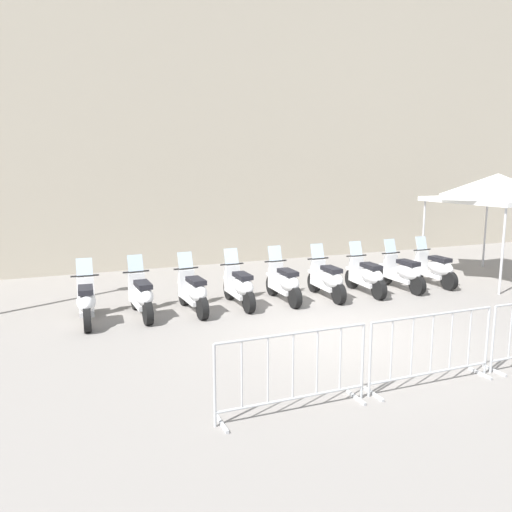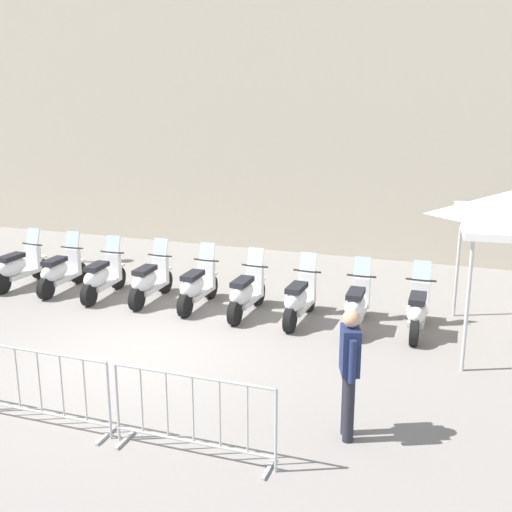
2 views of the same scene
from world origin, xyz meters
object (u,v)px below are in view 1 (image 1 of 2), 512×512
motorcycle_0 (86,302)px  motorcycle_4 (285,283)px  motorcycle_7 (403,273)px  motorcycle_6 (367,276)px  motorcycle_3 (240,287)px  motorcycle_5 (328,280)px  barrier_segment_1 (432,350)px  motorcycle_2 (194,292)px  motorcycle_1 (142,296)px  motorcycle_8 (435,269)px  barrier_segment_0 (293,373)px  canopy_tent (497,188)px

motorcycle_0 → motorcycle_4: 4.36m
motorcycle_0 → motorcycle_7: size_ratio=1.00×
motorcycle_4 → motorcycle_6: (2.16, -0.30, 0.00)m
motorcycle_3 → motorcycle_5: 2.18m
motorcycle_4 → motorcycle_7: same height
motorcycle_7 → barrier_segment_1: 5.85m
motorcycle_2 → motorcycle_3: (1.09, -0.01, 0.00)m
motorcycle_1 → motorcycle_8: bearing=-5.1°
barrier_segment_0 → motorcycle_1: bearing=96.9°
motorcycle_5 → barrier_segment_0: size_ratio=0.82×
motorcycle_4 → motorcycle_6: same height
motorcycle_7 → barrier_segment_0: motorcycle_7 is taller
motorcycle_1 → canopy_tent: 9.86m
motorcycle_3 → barrier_segment_0: (-1.57, -4.83, 0.07)m
motorcycle_2 → motorcycle_6: same height
motorcycle_0 → motorcycle_8: 8.73m
motorcycle_5 → canopy_tent: 5.68m
barrier_segment_1 → motorcycle_8: bearing=43.3°
motorcycle_1 → motorcycle_3: bearing=-4.5°
motorcycle_2 → motorcycle_4: 2.18m
motorcycle_1 → motorcycle_5: bearing=-6.3°
canopy_tent → motorcycle_2: bearing=175.7°
motorcycle_2 → motorcycle_5: (3.25, -0.32, 0.00)m
motorcycle_0 → canopy_tent: 10.93m
motorcycle_2 → canopy_tent: size_ratio=0.59×
motorcycle_0 → motorcycle_2: size_ratio=1.00×
motorcycle_0 → barrier_segment_1: bearing=-53.6°
motorcycle_8 → barrier_segment_0: size_ratio=0.82×
motorcycle_8 → motorcycle_0: bearing=175.1°
barrier_segment_1 → canopy_tent: 8.35m
motorcycle_5 → motorcycle_6: size_ratio=1.00×
motorcycle_0 → motorcycle_1: size_ratio=1.00×
motorcycle_2 → barrier_segment_1: size_ratio=0.82×
motorcycle_3 → motorcycle_7: bearing=-6.7°
motorcycle_0 → motorcycle_2: 2.19m
motorcycle_0 → motorcycle_5: (5.42, -0.56, 0.00)m
barrier_segment_1 → motorcycle_7: bearing=50.7°
motorcycle_2 → canopy_tent: 8.79m
motorcycle_4 → motorcycle_6: 2.18m
barrier_segment_0 → canopy_tent: bearing=25.0°
motorcycle_2 → canopy_tent: canopy_tent is taller
motorcycle_1 → motorcycle_6: 5.45m
motorcycle_0 → motorcycle_1: (1.10, -0.08, 0.00)m
barrier_segment_0 → canopy_tent: (9.00, 4.20, 1.99)m
motorcycle_5 → motorcycle_7: 2.18m
motorcycle_3 → motorcycle_8: 5.45m
motorcycle_1 → motorcycle_8: same height
motorcycle_0 → canopy_tent: size_ratio=0.59×
motorcycle_4 → canopy_tent: 6.70m
motorcycle_8 → barrier_segment_1: 6.60m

